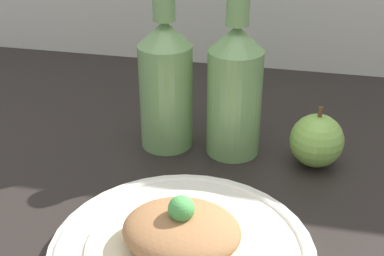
{
  "coord_description": "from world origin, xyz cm",
  "views": [
    {
      "loc": [
        5.33,
        -50.32,
        40.79
      ],
      "look_at": [
        -6.86,
        5.65,
        9.9
      ],
      "focal_mm": 50.0,
      "sensor_mm": 36.0,
      "label": 1
    }
  ],
  "objects_px": {
    "plate": "(182,253)",
    "apple": "(317,140)",
    "plated_food": "(182,234)",
    "cider_bottle_left": "(166,78)",
    "cider_bottle_right": "(235,84)"
  },
  "relations": [
    {
      "from": "plated_food",
      "to": "apple",
      "type": "relative_size",
      "value": 2.32
    },
    {
      "from": "plate",
      "to": "plated_food",
      "type": "distance_m",
      "value": 0.03
    },
    {
      "from": "plated_food",
      "to": "cider_bottle_left",
      "type": "distance_m",
      "value": 0.27
    },
    {
      "from": "plate",
      "to": "cider_bottle_right",
      "type": "height_order",
      "value": "cider_bottle_right"
    },
    {
      "from": "plated_food",
      "to": "cider_bottle_right",
      "type": "relative_size",
      "value": 0.74
    },
    {
      "from": "plate",
      "to": "plated_food",
      "type": "bearing_deg",
      "value": -153.43
    },
    {
      "from": "cider_bottle_left",
      "to": "cider_bottle_right",
      "type": "xyz_separation_m",
      "value": [
        0.1,
        0.0,
        0.0
      ]
    },
    {
      "from": "plate",
      "to": "cider_bottle_right",
      "type": "xyz_separation_m",
      "value": [
        0.02,
        0.25,
        0.1
      ]
    },
    {
      "from": "plate",
      "to": "cider_bottle_left",
      "type": "bearing_deg",
      "value": 108.15
    },
    {
      "from": "plate",
      "to": "plated_food",
      "type": "height_order",
      "value": "plated_food"
    },
    {
      "from": "cider_bottle_right",
      "to": "plated_food",
      "type": "bearing_deg",
      "value": -94.31
    },
    {
      "from": "plate",
      "to": "cider_bottle_left",
      "type": "xyz_separation_m",
      "value": [
        -0.08,
        0.25,
        0.1
      ]
    },
    {
      "from": "plate",
      "to": "apple",
      "type": "relative_size",
      "value": 3.24
    },
    {
      "from": "apple",
      "to": "plated_food",
      "type": "bearing_deg",
      "value": -120.45
    },
    {
      "from": "plated_food",
      "to": "cider_bottle_left",
      "type": "bearing_deg",
      "value": 108.15
    }
  ]
}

